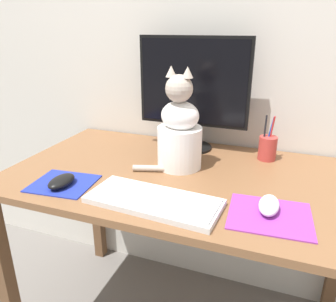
{
  "coord_description": "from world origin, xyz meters",
  "views": [
    {
      "loc": [
        0.31,
        -1.02,
        1.25
      ],
      "look_at": [
        -0.03,
        -0.09,
        0.87
      ],
      "focal_mm": 35.0,
      "sensor_mm": 36.0,
      "label": 1
    }
  ],
  "objects_px": {
    "monitor": "(193,89)",
    "computer_mouse_right": "(269,205)",
    "keyboard": "(154,200)",
    "pen_cup": "(267,148)",
    "computer_mouse_left": "(61,181)",
    "cat": "(179,132)"
  },
  "relations": [
    {
      "from": "monitor",
      "to": "computer_mouse_right",
      "type": "distance_m",
      "value": 0.6
    },
    {
      "from": "keyboard",
      "to": "pen_cup",
      "type": "distance_m",
      "value": 0.56
    },
    {
      "from": "pen_cup",
      "to": "monitor",
      "type": "bearing_deg",
      "value": 176.67
    },
    {
      "from": "computer_mouse_left",
      "to": "computer_mouse_right",
      "type": "height_order",
      "value": "computer_mouse_right"
    },
    {
      "from": "cat",
      "to": "pen_cup",
      "type": "xyz_separation_m",
      "value": [
        0.3,
        0.19,
        -0.09
      ]
    },
    {
      "from": "monitor",
      "to": "cat",
      "type": "relative_size",
      "value": 1.25
    },
    {
      "from": "keyboard",
      "to": "computer_mouse_right",
      "type": "relative_size",
      "value": 3.64
    },
    {
      "from": "computer_mouse_left",
      "to": "pen_cup",
      "type": "bearing_deg",
      "value": 38.01
    },
    {
      "from": "monitor",
      "to": "pen_cup",
      "type": "xyz_separation_m",
      "value": [
        0.31,
        -0.02,
        -0.21
      ]
    },
    {
      "from": "keyboard",
      "to": "computer_mouse_right",
      "type": "xyz_separation_m",
      "value": [
        0.33,
        0.07,
        0.01
      ]
    },
    {
      "from": "monitor",
      "to": "computer_mouse_left",
      "type": "xyz_separation_m",
      "value": [
        -0.3,
        -0.5,
        -0.24
      ]
    },
    {
      "from": "monitor",
      "to": "computer_mouse_left",
      "type": "relative_size",
      "value": 4.17
    },
    {
      "from": "computer_mouse_left",
      "to": "cat",
      "type": "distance_m",
      "value": 0.44
    },
    {
      "from": "computer_mouse_left",
      "to": "computer_mouse_right",
      "type": "relative_size",
      "value": 0.98
    },
    {
      "from": "pen_cup",
      "to": "computer_mouse_left",
      "type": "bearing_deg",
      "value": -141.99
    },
    {
      "from": "monitor",
      "to": "keyboard",
      "type": "xyz_separation_m",
      "value": [
        0.03,
        -0.5,
        -0.25
      ]
    },
    {
      "from": "computer_mouse_right",
      "to": "cat",
      "type": "bearing_deg",
      "value": 147.46
    },
    {
      "from": "monitor",
      "to": "pen_cup",
      "type": "bearing_deg",
      "value": -3.33
    },
    {
      "from": "cat",
      "to": "pen_cup",
      "type": "distance_m",
      "value": 0.37
    },
    {
      "from": "keyboard",
      "to": "cat",
      "type": "relative_size",
      "value": 1.11
    },
    {
      "from": "monitor",
      "to": "pen_cup",
      "type": "relative_size",
      "value": 2.61
    },
    {
      "from": "keyboard",
      "to": "computer_mouse_left",
      "type": "distance_m",
      "value": 0.33
    }
  ]
}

